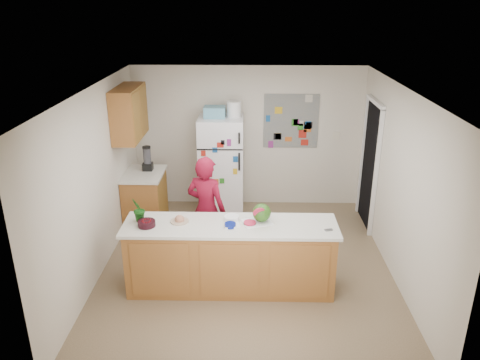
{
  "coord_description": "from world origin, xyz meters",
  "views": [
    {
      "loc": [
        0.03,
        -5.71,
        3.55
      ],
      "look_at": [
        -0.09,
        0.2,
        1.24
      ],
      "focal_mm": 35.0,
      "sensor_mm": 36.0,
      "label": 1
    }
  ],
  "objects_px": {
    "refrigerator": "(221,166)",
    "watermelon": "(262,213)",
    "person": "(206,210)",
    "cherry_bowl": "(147,224)"
  },
  "relations": [
    {
      "from": "cherry_bowl",
      "to": "person",
      "type": "bearing_deg",
      "value": 49.59
    },
    {
      "from": "refrigerator",
      "to": "watermelon",
      "type": "height_order",
      "value": "refrigerator"
    },
    {
      "from": "person",
      "to": "watermelon",
      "type": "distance_m",
      "value": 1.02
    },
    {
      "from": "watermelon",
      "to": "cherry_bowl",
      "type": "relative_size",
      "value": 1.06
    },
    {
      "from": "person",
      "to": "cherry_bowl",
      "type": "distance_m",
      "value": 1.04
    },
    {
      "from": "refrigerator",
      "to": "person",
      "type": "height_order",
      "value": "refrigerator"
    },
    {
      "from": "refrigerator",
      "to": "person",
      "type": "xyz_separation_m",
      "value": [
        -0.11,
        -1.67,
        -0.06
      ]
    },
    {
      "from": "refrigerator",
      "to": "watermelon",
      "type": "relative_size",
      "value": 7.38
    },
    {
      "from": "watermelon",
      "to": "cherry_bowl",
      "type": "bearing_deg",
      "value": -173.98
    },
    {
      "from": "refrigerator",
      "to": "watermelon",
      "type": "distance_m",
      "value": 2.4
    }
  ]
}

